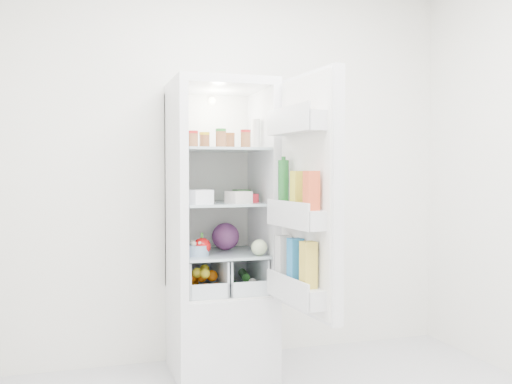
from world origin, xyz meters
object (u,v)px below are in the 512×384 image
object	(u,v)px
red_cabbage	(226,236)
refrigerator	(219,264)
fridge_door	(306,200)
mushroom_bowl	(197,250)

from	to	relation	value
red_cabbage	refrigerator	bearing A→B (deg)	-145.33
refrigerator	fridge_door	world-z (taller)	refrigerator
mushroom_bowl	refrigerator	bearing A→B (deg)	42.00
refrigerator	mushroom_bowl	distance (m)	0.25
mushroom_bowl	fridge_door	world-z (taller)	fridge_door
red_cabbage	mushroom_bowl	distance (m)	0.29
refrigerator	red_cabbage	size ratio (longest dim) A/B	10.41
mushroom_bowl	fridge_door	size ratio (longest dim) A/B	0.10
refrigerator	fridge_door	distance (m)	0.83
refrigerator	red_cabbage	world-z (taller)	refrigerator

